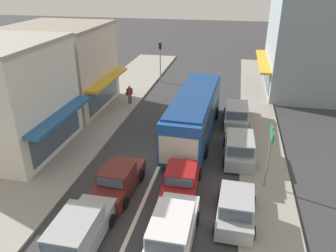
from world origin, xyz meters
TOP-DOWN VIEW (x-y plane):
  - ground_plane at (0.00, 0.00)m, footprint 140.00×140.00m
  - lane_centre_line at (0.00, 4.00)m, footprint 0.20×28.00m
  - sidewalk_left at (-6.80, 6.00)m, footprint 5.20×44.00m
  - kerb_right at (6.20, 6.00)m, footprint 2.80×44.00m
  - shopfront_corner_near at (-10.18, -0.32)m, footprint 8.06×7.20m
  - shopfront_mid_block at (-10.18, 7.49)m, footprint 8.12×7.67m
  - building_right_far at (11.48, 16.66)m, footprint 9.62×10.64m
  - city_bus at (1.50, 4.05)m, footprint 3.03×10.94m
  - sedan_behind_bus_mid at (-1.56, -3.45)m, footprint 2.04×4.27m
  - sedan_queue_gap_filler at (1.73, -2.73)m, footprint 1.98×4.24m
  - wagon_adjacent_lane_trail at (-1.84, -7.58)m, footprint 1.94×4.50m
  - wagon_behind_bus_near at (1.99, -6.62)m, footprint 1.96×4.51m
  - parked_hatchback_kerb_front at (4.62, -4.55)m, footprint 1.90×3.75m
  - parked_wagon_kerb_second at (4.71, 1.45)m, footprint 2.05×4.56m
  - parked_wagon_kerb_third at (4.44, 6.84)m, footprint 2.02×4.54m
  - traffic_light_downstreet at (-3.76, 16.25)m, footprint 0.33×0.24m
  - directional_road_sign at (6.14, -1.53)m, footprint 0.10×1.40m
  - pedestrian_with_handbag_near at (-4.87, 8.90)m, footprint 0.59×0.51m

SIDE VIEW (x-z plane):
  - ground_plane at x=0.00m, z-range 0.00..0.00m
  - lane_centre_line at x=0.00m, z-range 0.00..0.01m
  - kerb_right at x=6.20m, z-range 0.00..0.12m
  - sidewalk_left at x=-6.80m, z-range 0.00..0.14m
  - sedan_behind_bus_mid at x=-1.56m, z-range -0.07..1.40m
  - sedan_queue_gap_filler at x=1.73m, z-range -0.07..1.40m
  - parked_hatchback_kerb_front at x=4.62m, z-range -0.06..1.48m
  - wagon_adjacent_lane_trail at x=-1.84m, z-range -0.04..1.53m
  - wagon_behind_bus_near at x=1.99m, z-range -0.04..1.53m
  - parked_wagon_kerb_second at x=4.71m, z-range -0.04..1.53m
  - parked_wagon_kerb_third at x=4.44m, z-range -0.04..1.53m
  - pedestrian_with_handbag_near at x=-4.87m, z-range 0.25..1.88m
  - city_bus at x=1.50m, z-range 0.27..3.49m
  - directional_road_sign at x=6.14m, z-range 0.88..4.48m
  - traffic_light_downstreet at x=-3.76m, z-range 0.75..4.95m
  - shopfront_mid_block at x=-10.18m, z-range 0.00..6.97m
  - shopfront_corner_near at x=-10.18m, z-range 0.00..7.11m
  - building_right_far at x=11.48m, z-range -0.01..9.99m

